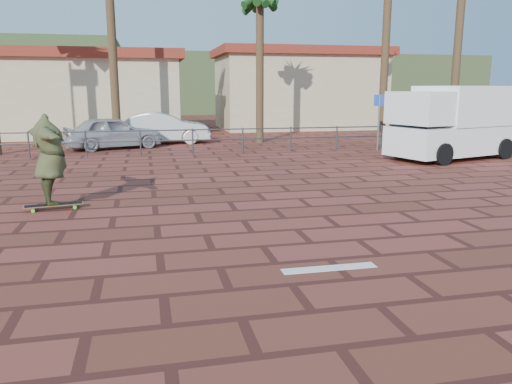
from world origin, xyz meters
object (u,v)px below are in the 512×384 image
at_px(campervan, 456,121).
at_px(skateboarder, 50,160).
at_px(car_silver, 113,132).
at_px(car_white, 163,128).
at_px(longboard, 54,205).

bearing_deg(campervan, skateboarder, -174.50).
distance_m(campervan, car_silver, 13.77).
bearing_deg(car_white, skateboarder, 170.19).
height_order(skateboarder, car_white, skateboarder).
bearing_deg(car_white, campervan, -123.83).
distance_m(skateboarder, car_silver, 11.15).
bearing_deg(campervan, longboard, -174.50).
bearing_deg(longboard, car_silver, 76.72).
distance_m(longboard, campervan, 14.15).
bearing_deg(skateboarder, car_silver, -25.75).
xyz_separation_m(campervan, car_silver, (-12.44, 5.86, -0.69)).
relative_size(longboard, campervan, 0.22).
bearing_deg(car_silver, longboard, 158.96).
xyz_separation_m(longboard, car_silver, (0.63, 11.13, 0.60)).
bearing_deg(campervan, car_silver, 138.34).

